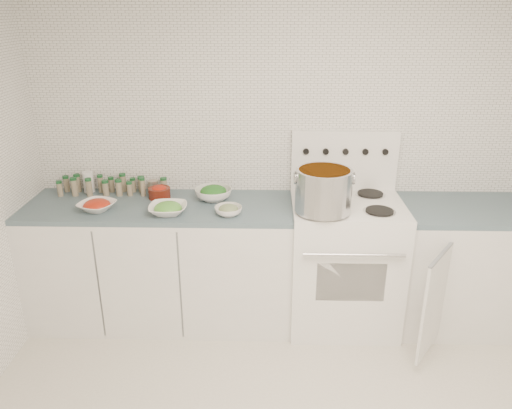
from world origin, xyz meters
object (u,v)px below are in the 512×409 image
object	(u,v)px
stove	(344,259)
stock_pot	(324,189)
bowl_tomato	(97,206)
bowl_snowpea	(168,209)

from	to	relation	value
stove	stock_pot	world-z (taller)	stove
stock_pot	bowl_tomato	world-z (taller)	stock_pot
stove	bowl_tomato	distance (m)	1.75
stock_pot	bowl_tomato	xyz separation A→B (m)	(-1.50, 0.08, -0.16)
stove	bowl_snowpea	bearing A→B (deg)	-172.73
bowl_tomato	bowl_snowpea	bearing A→B (deg)	-5.54
stove	bowl_snowpea	xyz separation A→B (m)	(-1.21, -0.15, 0.44)
stove	bowl_snowpea	world-z (taller)	stove
stock_pot	bowl_snowpea	size ratio (longest dim) A/B	1.48
bowl_tomato	stock_pot	bearing A→B (deg)	-2.95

